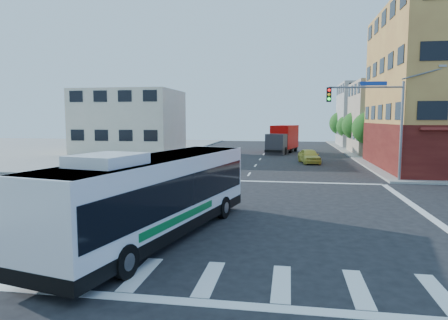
# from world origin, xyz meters

# --- Properties ---
(ground) EXTENTS (120.00, 120.00, 0.00)m
(ground) POSITION_xyz_m (0.00, 0.00, 0.00)
(ground) COLOR black
(ground) RESTS_ON ground
(sidewalk_nw) EXTENTS (50.00, 50.00, 0.15)m
(sidewalk_nw) POSITION_xyz_m (-35.00, 35.00, 0.07)
(sidewalk_nw) COLOR gray
(sidewalk_nw) RESTS_ON ground
(building_east_near) EXTENTS (12.06, 10.06, 9.00)m
(building_east_near) POSITION_xyz_m (16.98, 33.98, 4.51)
(building_east_near) COLOR #B9A78D
(building_east_near) RESTS_ON ground
(building_east_far) EXTENTS (12.06, 10.06, 10.00)m
(building_east_far) POSITION_xyz_m (16.98, 47.98, 5.01)
(building_east_far) COLOR #ACACA7
(building_east_far) RESTS_ON ground
(building_west) EXTENTS (12.06, 10.06, 8.00)m
(building_west) POSITION_xyz_m (-17.02, 29.98, 4.01)
(building_west) COLOR beige
(building_west) RESTS_ON ground
(signal_mast_ne) EXTENTS (7.91, 1.13, 8.07)m
(signal_mast_ne) POSITION_xyz_m (9.08, 10.62, 4.98)
(signal_mast_ne) COLOR slate
(signal_mast_ne) RESTS_ON ground
(street_tree_a) EXTENTS (3.60, 3.60, 5.53)m
(street_tree_a) POSITION_xyz_m (11.90, 27.92, 3.59)
(street_tree_a) COLOR #392514
(street_tree_a) RESTS_ON ground
(street_tree_b) EXTENTS (3.80, 3.80, 5.79)m
(street_tree_b) POSITION_xyz_m (11.90, 35.92, 3.75)
(street_tree_b) COLOR #392514
(street_tree_b) RESTS_ON ground
(street_tree_c) EXTENTS (3.40, 3.40, 5.29)m
(street_tree_c) POSITION_xyz_m (11.90, 43.92, 3.46)
(street_tree_c) COLOR #392514
(street_tree_c) RESTS_ON ground
(street_tree_d) EXTENTS (4.00, 4.00, 6.03)m
(street_tree_d) POSITION_xyz_m (11.90, 51.92, 3.88)
(street_tree_d) COLOR #392514
(street_tree_d) RESTS_ON ground
(transit_bus) EXTENTS (4.87, 11.70, 3.39)m
(transit_bus) POSITION_xyz_m (-1.63, -4.60, 1.66)
(transit_bus) COLOR black
(transit_bus) RESTS_ON ground
(box_truck) EXTENTS (4.18, 8.19, 3.54)m
(box_truck) POSITION_xyz_m (2.28, 33.40, 1.72)
(box_truck) COLOR #28282D
(box_truck) RESTS_ON ground
(parked_car) EXTENTS (2.40, 4.46, 1.44)m
(parked_car) POSITION_xyz_m (5.12, 21.98, 0.72)
(parked_car) COLOR #D6CD48
(parked_car) RESTS_ON ground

